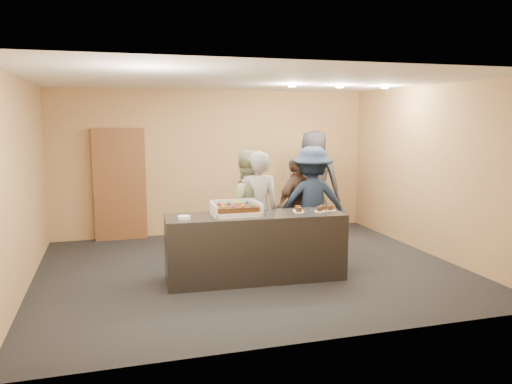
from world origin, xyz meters
TOP-DOWN VIEW (x-y plane):
  - room at (0.00, 0.00)m, footprint 6.04×6.00m
  - serving_counter at (-0.07, -0.47)m, footprint 2.44×0.83m
  - storage_cabinet at (-1.76, 2.41)m, footprint 0.91×0.15m
  - cake_box at (-0.33, -0.45)m, footprint 0.63×0.44m
  - sheet_cake at (-0.33, -0.47)m, footprint 0.54×0.37m
  - plate_stack at (-1.04, -0.52)m, footprint 0.17×0.17m
  - slice_a at (0.54, -0.50)m, footprint 0.15×0.15m
  - slice_b at (0.58, -0.37)m, footprint 0.15×0.15m
  - slice_c at (0.84, -0.54)m, footprint 0.15×0.15m
  - slice_d at (0.93, -0.43)m, footprint 0.15×0.15m
  - slice_e at (1.02, -0.50)m, footprint 0.15×0.15m
  - person_server_grey at (0.10, -0.02)m, footprint 0.68×0.49m
  - person_sage_man at (-0.03, 0.16)m, footprint 0.87×0.70m
  - person_navy_man at (1.08, 0.31)m, footprint 1.25×0.89m
  - person_brown_extra at (0.92, 0.52)m, footprint 1.00×0.78m
  - person_dark_suit at (1.63, 1.56)m, footprint 1.15×1.05m
  - ceiling_spotlights at (1.60, 0.50)m, footprint 1.72×0.12m

SIDE VIEW (x-z plane):
  - serving_counter at x=-0.07m, z-range 0.00..0.90m
  - person_brown_extra at x=0.92m, z-range 0.00..1.58m
  - person_server_grey at x=0.10m, z-range 0.00..1.72m
  - person_sage_man at x=-0.03m, z-range 0.00..1.72m
  - person_navy_man at x=1.08m, z-range 0.00..1.75m
  - plate_stack at x=-1.04m, z-range 0.90..0.94m
  - slice_a at x=0.54m, z-range 0.89..0.96m
  - slice_b at x=0.58m, z-range 0.89..0.96m
  - slice_c at x=0.84m, z-range 0.89..0.96m
  - slice_d at x=0.93m, z-range 0.89..0.96m
  - slice_e at x=1.02m, z-range 0.89..0.96m
  - cake_box at x=-0.33m, z-range 0.85..1.04m
  - person_dark_suit at x=1.63m, z-range 0.00..1.97m
  - sheet_cake at x=-0.33m, z-range 0.94..1.05m
  - storage_cabinet at x=-1.76m, z-range 0.00..2.01m
  - room at x=0.00m, z-range 0.00..2.70m
  - ceiling_spotlights at x=1.60m, z-range 2.66..2.69m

